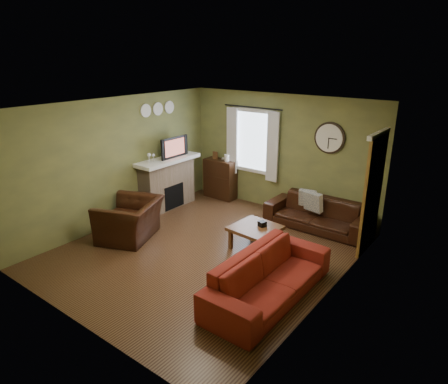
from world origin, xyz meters
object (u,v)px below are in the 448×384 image
Objects in this scene: bookshelf at (220,179)px; sofa_red at (269,277)px; sofa_brown at (318,214)px; coffee_table at (255,237)px; armchair at (130,220)px.

bookshelf is 0.42× the size of sofa_red.
sofa_brown is 1.61m from coffee_table.
armchair is at bearing 88.34° from sofa_red.
coffee_table is (2.17, -1.75, -0.27)m from bookshelf.
sofa_brown is 2.66× the size of coffee_table.
armchair is at bearing -152.82° from coffee_table.
coffee_table is (-1.02, 1.20, -0.13)m from sofa_red.
coffee_table is (-0.53, -1.51, -0.10)m from sofa_brown.
coffee_table is (2.15, 1.10, -0.17)m from armchair.
coffee_table is at bearing -109.22° from sofa_brown.
sofa_red is (0.49, -2.71, 0.03)m from sofa_brown.
armchair is at bearing -135.64° from sofa_brown.
bookshelf reaches higher than armchair.
bookshelf reaches higher than sofa_red.
sofa_brown is 2.75m from sofa_red.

